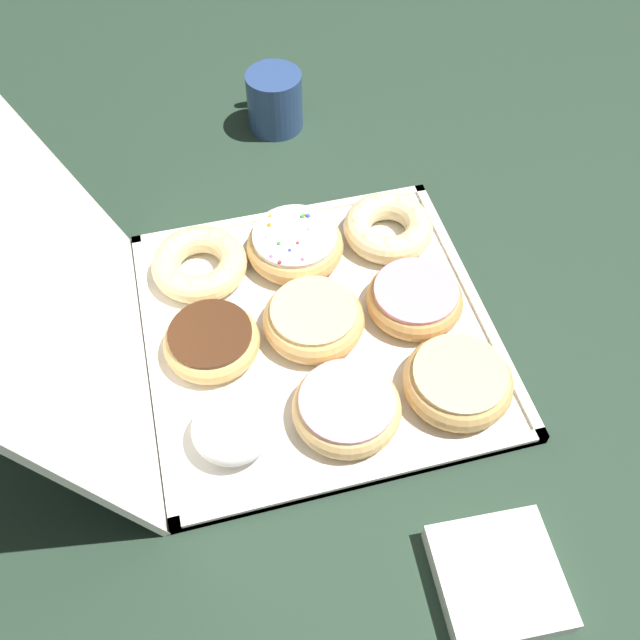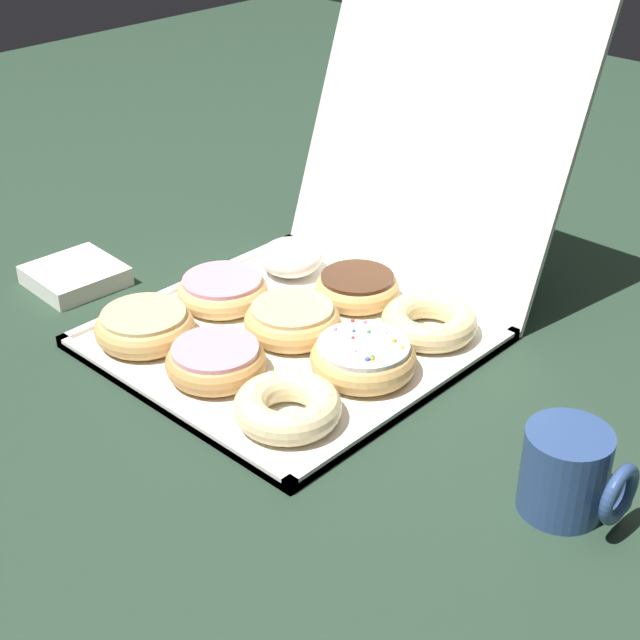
{
  "view_description": "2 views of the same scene",
  "coord_description": "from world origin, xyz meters",
  "px_view_note": "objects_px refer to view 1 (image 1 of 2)",
  "views": [
    {
      "loc": [
        -0.47,
        0.12,
        0.68
      ],
      "look_at": [
        -0.02,
        0.0,
        0.06
      ],
      "focal_mm": 39.02,
      "sensor_mm": 36.0,
      "label": 1
    },
    {
      "loc": [
        0.71,
        -0.7,
        0.61
      ],
      "look_at": [
        0.05,
        0.01,
        0.05
      ],
      "focal_mm": 53.15,
      "sensor_mm": 36.0,
      "label": 2
    }
  ],
  "objects_px": {
    "donut_box": "(318,331)",
    "cruller_donut_8": "(199,263)",
    "pink_frosted_donut_3": "(342,408)",
    "cruller_donut_2": "(388,227)",
    "sprinkle_donut_5": "(295,245)",
    "powdered_filled_donut_6": "(233,428)",
    "napkin_stack": "(498,578)",
    "chocolate_frosted_donut_7": "(212,344)",
    "pink_frosted_donut_1": "(414,298)",
    "glazed_ring_donut_4": "(313,317)",
    "coffee_mug": "(274,98)",
    "glazed_ring_donut_0": "(458,381)"
  },
  "relations": [
    {
      "from": "donut_box",
      "to": "cruller_donut_8",
      "type": "distance_m",
      "value": 0.17
    },
    {
      "from": "donut_box",
      "to": "pink_frosted_donut_3",
      "type": "xyz_separation_m",
      "value": [
        -0.12,
        0.0,
        0.02
      ]
    },
    {
      "from": "cruller_donut_2",
      "to": "sprinkle_donut_5",
      "type": "xyz_separation_m",
      "value": [
        -0.0,
        0.12,
        0.0
      ]
    },
    {
      "from": "donut_box",
      "to": "powdered_filled_donut_6",
      "type": "bearing_deg",
      "value": 134.01
    },
    {
      "from": "cruller_donut_8",
      "to": "napkin_stack",
      "type": "xyz_separation_m",
      "value": [
        -0.44,
        -0.21,
        -0.02
      ]
    },
    {
      "from": "chocolate_frosted_donut_7",
      "to": "napkin_stack",
      "type": "height_order",
      "value": "chocolate_frosted_donut_7"
    },
    {
      "from": "pink_frosted_donut_1",
      "to": "glazed_ring_donut_4",
      "type": "height_order",
      "value": "glazed_ring_donut_4"
    },
    {
      "from": "sprinkle_donut_5",
      "to": "coffee_mug",
      "type": "relative_size",
      "value": 1.2
    },
    {
      "from": "pink_frosted_donut_1",
      "to": "powdered_filled_donut_6",
      "type": "xyz_separation_m",
      "value": [
        -0.12,
        0.24,
        0.0
      ]
    },
    {
      "from": "glazed_ring_donut_4",
      "to": "pink_frosted_donut_3",
      "type": "bearing_deg",
      "value": -179.63
    },
    {
      "from": "sprinkle_donut_5",
      "to": "coffee_mug",
      "type": "bearing_deg",
      "value": -7.09
    },
    {
      "from": "glazed_ring_donut_0",
      "to": "coffee_mug",
      "type": "relative_size",
      "value": 1.18
    },
    {
      "from": "pink_frosted_donut_1",
      "to": "cruller_donut_8",
      "type": "bearing_deg",
      "value": 63.52
    },
    {
      "from": "cruller_donut_2",
      "to": "coffee_mug",
      "type": "xyz_separation_m",
      "value": [
        0.28,
        0.09,
        0.02
      ]
    },
    {
      "from": "powdered_filled_donut_6",
      "to": "sprinkle_donut_5",
      "type": "bearing_deg",
      "value": -27.08
    },
    {
      "from": "pink_frosted_donut_1",
      "to": "napkin_stack",
      "type": "bearing_deg",
      "value": 175.13
    },
    {
      "from": "sprinkle_donut_5",
      "to": "coffee_mug",
      "type": "distance_m",
      "value": 0.29
    },
    {
      "from": "cruller_donut_8",
      "to": "glazed_ring_donut_0",
      "type": "bearing_deg",
      "value": -134.22
    },
    {
      "from": "chocolate_frosted_donut_7",
      "to": "cruller_donut_8",
      "type": "distance_m",
      "value": 0.12
    },
    {
      "from": "donut_box",
      "to": "glazed_ring_donut_4",
      "type": "distance_m",
      "value": 0.03
    },
    {
      "from": "cruller_donut_2",
      "to": "powdered_filled_donut_6",
      "type": "xyz_separation_m",
      "value": [
        -0.24,
        0.25,
        0.0
      ]
    },
    {
      "from": "glazed_ring_donut_0",
      "to": "cruller_donut_2",
      "type": "distance_m",
      "value": 0.24
    },
    {
      "from": "glazed_ring_donut_4",
      "to": "powdered_filled_donut_6",
      "type": "xyz_separation_m",
      "value": [
        -0.12,
        0.12,
        0.0
      ]
    },
    {
      "from": "pink_frosted_donut_1",
      "to": "pink_frosted_donut_3",
      "type": "xyz_separation_m",
      "value": [
        -0.12,
        0.12,
        -0.0
      ]
    },
    {
      "from": "pink_frosted_donut_1",
      "to": "powdered_filled_donut_6",
      "type": "relative_size",
      "value": 1.35
    },
    {
      "from": "pink_frosted_donut_3",
      "to": "cruller_donut_8",
      "type": "relative_size",
      "value": 0.99
    },
    {
      "from": "cruller_donut_8",
      "to": "chocolate_frosted_donut_7",
      "type": "bearing_deg",
      "value": 178.24
    },
    {
      "from": "pink_frosted_donut_1",
      "to": "donut_box",
      "type": "bearing_deg",
      "value": 90.57
    },
    {
      "from": "glazed_ring_donut_0",
      "to": "chocolate_frosted_donut_7",
      "type": "distance_m",
      "value": 0.28
    },
    {
      "from": "pink_frosted_donut_1",
      "to": "glazed_ring_donut_0",
      "type": "bearing_deg",
      "value": -176.19
    },
    {
      "from": "glazed_ring_donut_0",
      "to": "cruller_donut_8",
      "type": "relative_size",
      "value": 1.02
    },
    {
      "from": "glazed_ring_donut_4",
      "to": "cruller_donut_2",
      "type": "bearing_deg",
      "value": -47.67
    },
    {
      "from": "glazed_ring_donut_0",
      "to": "sprinkle_donut_5",
      "type": "distance_m",
      "value": 0.27
    },
    {
      "from": "pink_frosted_donut_3",
      "to": "napkin_stack",
      "type": "bearing_deg",
      "value": -154.64
    },
    {
      "from": "pink_frosted_donut_1",
      "to": "glazed_ring_donut_4",
      "type": "bearing_deg",
      "value": 89.19
    },
    {
      "from": "pink_frosted_donut_3",
      "to": "chocolate_frosted_donut_7",
      "type": "xyz_separation_m",
      "value": [
        0.12,
        0.12,
        -0.0
      ]
    },
    {
      "from": "pink_frosted_donut_1",
      "to": "coffee_mug",
      "type": "height_order",
      "value": "coffee_mug"
    },
    {
      "from": "cruller_donut_2",
      "to": "sprinkle_donut_5",
      "type": "relative_size",
      "value": 0.95
    },
    {
      "from": "glazed_ring_donut_0",
      "to": "cruller_donut_2",
      "type": "bearing_deg",
      "value": 0.51
    },
    {
      "from": "cruller_donut_2",
      "to": "sprinkle_donut_5",
      "type": "bearing_deg",
      "value": 90.8
    },
    {
      "from": "glazed_ring_donut_0",
      "to": "napkin_stack",
      "type": "relative_size",
      "value": 1.07
    },
    {
      "from": "cruller_donut_8",
      "to": "pink_frosted_donut_3",
      "type": "bearing_deg",
      "value": -154.24
    },
    {
      "from": "donut_box",
      "to": "glazed_ring_donut_0",
      "type": "xyz_separation_m",
      "value": [
        -0.12,
        -0.13,
        0.02
      ]
    },
    {
      "from": "cruller_donut_2",
      "to": "pink_frosted_donut_1",
      "type": "bearing_deg",
      "value": 177.16
    },
    {
      "from": "cruller_donut_2",
      "to": "glazed_ring_donut_0",
      "type": "bearing_deg",
      "value": -179.49
    },
    {
      "from": "glazed_ring_donut_4",
      "to": "sprinkle_donut_5",
      "type": "relative_size",
      "value": 0.97
    },
    {
      "from": "pink_frosted_donut_1",
      "to": "chocolate_frosted_donut_7",
      "type": "height_order",
      "value": "pink_frosted_donut_1"
    },
    {
      "from": "cruller_donut_2",
      "to": "powdered_filled_donut_6",
      "type": "distance_m",
      "value": 0.34
    },
    {
      "from": "cruller_donut_2",
      "to": "napkin_stack",
      "type": "bearing_deg",
      "value": 175.68
    },
    {
      "from": "donut_box",
      "to": "glazed_ring_donut_4",
      "type": "bearing_deg",
      "value": 62.73
    }
  ]
}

